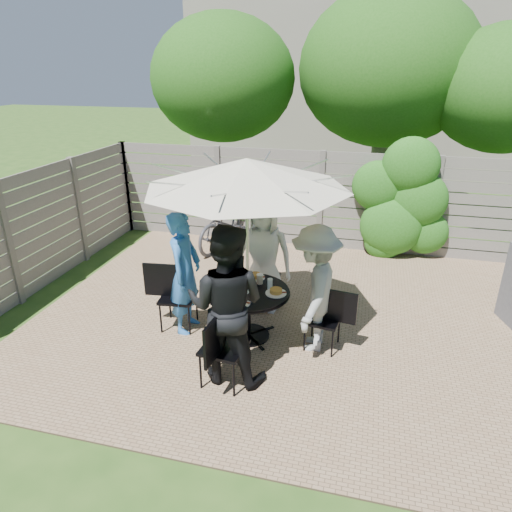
% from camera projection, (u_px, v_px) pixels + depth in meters
% --- Properties ---
extents(backyard_envelope, '(60.00, 60.00, 5.00)m').
position_uv_depth(backyard_envelope, '(354.00, 87.00, 14.32)').
color(backyard_envelope, '#284916').
rests_on(backyard_envelope, ground).
extents(patio_table, '(1.05, 1.05, 0.68)m').
position_uv_depth(patio_table, '(248.00, 305.00, 5.74)').
color(patio_table, black).
rests_on(patio_table, ground).
extents(umbrella, '(2.41, 2.41, 2.31)m').
position_uv_depth(umbrella, '(247.00, 173.00, 5.09)').
color(umbrella, silver).
rests_on(umbrella, ground).
extents(chair_back, '(0.43, 0.61, 0.83)m').
position_uv_depth(chair_back, '(266.00, 287.00, 6.69)').
color(chair_back, black).
rests_on(chair_back, ground).
extents(person_back, '(0.81, 0.53, 1.65)m').
position_uv_depth(person_back, '(264.00, 254.00, 6.34)').
color(person_back, silver).
rests_on(person_back, ground).
extents(chair_left, '(0.68, 0.49, 0.92)m').
position_uv_depth(chair_left, '(178.00, 309.00, 6.04)').
color(chair_left, black).
rests_on(chair_left, ground).
extents(person_left, '(0.39, 0.60, 1.63)m').
position_uv_depth(person_left, '(185.00, 273.00, 5.80)').
color(person_left, '#2A69B7').
rests_on(person_left, ground).
extents(chair_front, '(0.49, 0.69, 0.93)m').
position_uv_depth(chair_front, '(224.00, 362.00, 4.95)').
color(chair_front, black).
rests_on(chair_front, ground).
extents(person_front, '(0.89, 0.70, 1.82)m').
position_uv_depth(person_front, '(226.00, 306.00, 4.83)').
color(person_front, black).
rests_on(person_front, ground).
extents(chair_right, '(0.62, 0.45, 0.83)m').
position_uv_depth(chair_right, '(323.00, 331.00, 5.60)').
color(chair_right, black).
rests_on(chair_right, ground).
extents(person_right, '(0.60, 1.04, 1.60)m').
position_uv_depth(person_right, '(315.00, 290.00, 5.42)').
color(person_right, '#979894').
rests_on(person_right, ground).
extents(plate_back, '(0.26, 0.26, 0.06)m').
position_uv_depth(plate_back, '(255.00, 276.00, 5.97)').
color(plate_back, white).
rests_on(plate_back, patio_table).
extents(plate_left, '(0.26, 0.26, 0.06)m').
position_uv_depth(plate_left, '(220.00, 285.00, 5.73)').
color(plate_left, white).
rests_on(plate_left, patio_table).
extents(plate_front, '(0.26, 0.26, 0.06)m').
position_uv_depth(plate_front, '(239.00, 302.00, 5.33)').
color(plate_front, white).
rests_on(plate_front, patio_table).
extents(plate_right, '(0.26, 0.26, 0.06)m').
position_uv_depth(plate_right, '(276.00, 292.00, 5.56)').
color(plate_right, white).
rests_on(plate_right, patio_table).
extents(glass_left, '(0.07, 0.07, 0.14)m').
position_uv_depth(glass_left, '(225.00, 286.00, 5.60)').
color(glass_left, silver).
rests_on(glass_left, patio_table).
extents(glass_front, '(0.07, 0.07, 0.14)m').
position_uv_depth(glass_front, '(250.00, 296.00, 5.38)').
color(glass_front, silver).
rests_on(glass_front, patio_table).
extents(glass_right, '(0.07, 0.07, 0.14)m').
position_uv_depth(glass_right, '(270.00, 284.00, 5.66)').
color(glass_right, silver).
rests_on(glass_right, patio_table).
extents(syrup_jug, '(0.09, 0.09, 0.16)m').
position_uv_depth(syrup_jug, '(244.00, 282.00, 5.69)').
color(syrup_jug, '#59280C').
rests_on(syrup_jug, patio_table).
extents(coffee_cup, '(0.08, 0.08, 0.12)m').
position_uv_depth(coffee_cup, '(260.00, 279.00, 5.81)').
color(coffee_cup, '#C6B293').
rests_on(coffee_cup, patio_table).
extents(bicycle, '(1.15, 1.95, 0.97)m').
position_uv_depth(bicycle, '(229.00, 223.00, 8.68)').
color(bicycle, '#333338').
rests_on(bicycle, ground).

